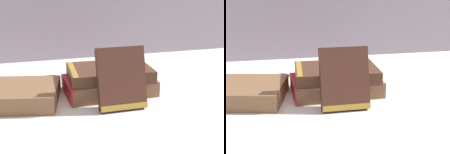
% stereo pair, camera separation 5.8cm
% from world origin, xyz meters
% --- Properties ---
extents(ground_plane, '(3.00, 3.00, 0.00)m').
position_xyz_m(ground_plane, '(0.00, 0.00, 0.00)').
color(ground_plane, silver).
extents(book_flat_bottom, '(0.21, 0.14, 0.04)m').
position_xyz_m(book_flat_bottom, '(-0.01, 0.01, 0.02)').
color(book_flat_bottom, brown).
rests_on(book_flat_bottom, ground_plane).
extents(book_flat_top, '(0.20, 0.14, 0.03)m').
position_xyz_m(book_flat_top, '(-0.00, 0.01, 0.05)').
color(book_flat_top, '#4C2D1E').
rests_on(book_flat_top, book_flat_bottom).
extents(book_side_left, '(0.25, 0.19, 0.04)m').
position_xyz_m(book_side_left, '(-0.24, 0.01, 0.02)').
color(book_side_left, brown).
rests_on(book_side_left, ground_plane).
extents(book_leaning_front, '(0.10, 0.05, 0.13)m').
position_xyz_m(book_leaning_front, '(0.00, -0.08, 0.06)').
color(book_leaning_front, '#422319').
rests_on(book_leaning_front, ground_plane).
extents(pocket_watch, '(0.06, 0.06, 0.01)m').
position_xyz_m(pocket_watch, '(0.03, 0.00, 0.07)').
color(pocket_watch, silver).
rests_on(pocket_watch, book_flat_top).
extents(reading_glasses, '(0.11, 0.07, 0.00)m').
position_xyz_m(reading_glasses, '(-0.10, 0.16, 0.00)').
color(reading_glasses, '#4C3828').
rests_on(reading_glasses, ground_plane).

